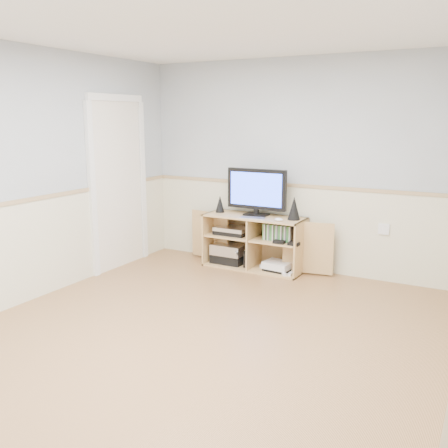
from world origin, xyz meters
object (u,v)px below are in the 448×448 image
at_px(media_cabinet, 256,241).
at_px(monitor, 257,190).
at_px(keyboard, 253,218).
at_px(game_consoles, 277,266).

xyz_separation_m(media_cabinet, monitor, (0.00, -0.01, 0.62)).
bearing_deg(media_cabinet, monitor, -90.00).
distance_m(media_cabinet, keyboard, 0.38).
height_order(media_cabinet, game_consoles, media_cabinet).
relative_size(media_cabinet, game_consoles, 4.20).
relative_size(monitor, game_consoles, 1.66).
distance_m(media_cabinet, game_consoles, 0.42).
distance_m(monitor, keyboard, 0.36).
bearing_deg(monitor, media_cabinet, 90.00).
bearing_deg(monitor, keyboard, -77.82).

